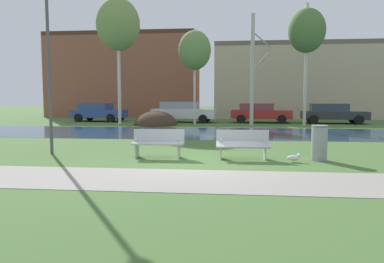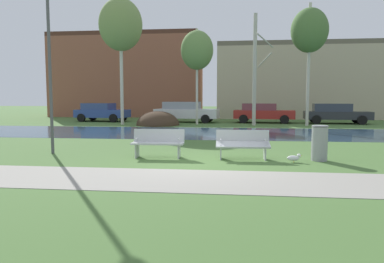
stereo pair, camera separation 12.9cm
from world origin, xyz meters
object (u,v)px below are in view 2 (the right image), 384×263
at_px(bench_left, 158,142).
at_px(seagull, 294,158).
at_px(parked_hatch_third_red, 263,112).
at_px(parked_wagon_fourth_dark, 335,113).
at_px(trash_bin, 320,142).
at_px(bench_right, 243,144).
at_px(streetlamp, 49,34).
at_px(parked_van_nearest_blue, 102,112).
at_px(parked_sedan_second_white, 186,112).

distance_m(bench_left, seagull, 4.08).
distance_m(parked_hatch_third_red, parked_wagon_fourth_dark, 5.15).
height_order(trash_bin, parked_wagon_fourth_dark, parked_wagon_fourth_dark).
height_order(bench_right, trash_bin, trash_bin).
bearing_deg(streetlamp, parked_hatch_third_red, 63.05).
xyz_separation_m(seagull, parked_van_nearest_blue, (-12.11, 17.02, 0.63)).
xyz_separation_m(trash_bin, parked_hatch_third_red, (-0.34, 16.41, 0.23)).
bearing_deg(parked_sedan_second_white, parked_van_nearest_blue, 177.54).
relative_size(trash_bin, parked_wagon_fourth_dark, 0.22).
xyz_separation_m(seagull, streetlamp, (-7.70, 0.80, 3.77)).
xyz_separation_m(bench_right, trash_bin, (2.23, -0.01, 0.07)).
xyz_separation_m(trash_bin, seagull, (-0.78, -0.39, -0.41)).
relative_size(bench_right, streetlamp, 0.27).
bearing_deg(parked_wagon_fourth_dark, parked_sedan_second_white, 178.80).
distance_m(bench_left, trash_bin, 4.83).
bearing_deg(parked_sedan_second_white, streetlamp, -98.35).
relative_size(parked_van_nearest_blue, parked_wagon_fourth_dark, 0.89).
relative_size(bench_right, parked_hatch_third_red, 0.35).
height_order(trash_bin, seagull, trash_bin).
relative_size(bench_right, trash_bin, 1.55).
xyz_separation_m(trash_bin, streetlamp, (-8.48, 0.41, 3.36)).
relative_size(bench_right, parked_sedan_second_white, 0.33).
relative_size(trash_bin, streetlamp, 0.18).
bearing_deg(seagull, parked_wagon_fourth_dark, 71.32).
xyz_separation_m(parked_hatch_third_red, parked_wagon_fourth_dark, (5.14, -0.30, -0.01)).
distance_m(parked_sedan_second_white, parked_wagon_fourth_dark, 10.94).
relative_size(parked_sedan_second_white, parked_wagon_fourth_dark, 1.05).
bearing_deg(parked_hatch_third_red, parked_van_nearest_blue, 178.98).
bearing_deg(parked_van_nearest_blue, seagull, -54.57).
bearing_deg(parked_wagon_fourth_dark, trash_bin, -106.57).
relative_size(seagull, parked_van_nearest_blue, 0.10).
relative_size(parked_hatch_third_red, parked_wagon_fourth_dark, 0.97).
bearing_deg(trash_bin, bench_left, 179.90).
height_order(bench_left, parked_sedan_second_white, parked_sedan_second_white).
bearing_deg(parked_wagon_fourth_dark, bench_right, -113.58).
relative_size(trash_bin, parked_sedan_second_white, 0.21).
relative_size(seagull, parked_hatch_third_red, 0.09).
xyz_separation_m(bench_right, seagull, (1.45, -0.40, -0.34)).
height_order(bench_left, bench_right, same).
bearing_deg(bench_right, seagull, -15.46).
bearing_deg(bench_right, parked_wagon_fourth_dark, 66.42).
distance_m(parked_van_nearest_blue, parked_sedan_second_white, 6.76).
bearing_deg(parked_hatch_third_red, bench_right, -96.58).
relative_size(streetlamp, parked_van_nearest_blue, 1.41).
bearing_deg(parked_sedan_second_white, parked_wagon_fourth_dark, -1.20).
distance_m(parked_van_nearest_blue, parked_wagon_fourth_dark, 17.70).
bearing_deg(bench_left, parked_sedan_second_white, 94.60).
bearing_deg(parked_wagon_fourth_dark, parked_hatch_third_red, 176.71).
distance_m(streetlamp, parked_wagon_fourth_dark, 20.80).
bearing_deg(parked_van_nearest_blue, parked_wagon_fourth_dark, -1.68).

